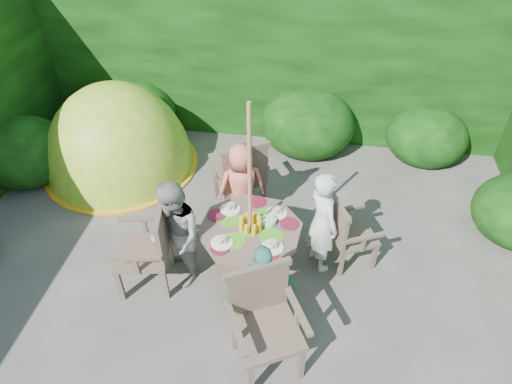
# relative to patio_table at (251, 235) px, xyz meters

# --- Properties ---
(ground) EXTENTS (60.00, 60.00, 0.00)m
(ground) POSITION_rel_patio_table_xyz_m (-0.14, -0.69, -0.57)
(ground) COLOR #484540
(ground) RESTS_ON ground
(hedge_enclosure) EXTENTS (9.00, 9.00, 2.50)m
(hedge_enclosure) POSITION_rel_patio_table_xyz_m (-0.14, 0.65, 0.68)
(hedge_enclosure) COLOR black
(hedge_enclosure) RESTS_ON ground
(patio_table) EXTENTS (1.44, 1.44, 0.81)m
(patio_table) POSITION_rel_patio_table_xyz_m (0.00, 0.00, 0.00)
(patio_table) COLOR #493B2F
(patio_table) RESTS_ON ground
(parasol_pole) EXTENTS (0.05, 0.05, 2.20)m
(parasol_pole) POSITION_rel_patio_table_xyz_m (-0.00, -0.00, 0.53)
(parasol_pole) COLOR #9A673D
(parasol_pole) RESTS_ON ground
(garden_chair_right) EXTENTS (0.65, 0.68, 0.89)m
(garden_chair_right) POSITION_rel_patio_table_xyz_m (1.05, 0.31, -0.09)
(garden_chair_right) COLOR #493B2F
(garden_chair_right) RESTS_ON ground
(garden_chair_left) EXTENTS (0.66, 0.72, 1.05)m
(garden_chair_left) POSITION_rel_patio_table_xyz_m (-1.04, -0.33, -0.01)
(garden_chair_left) COLOR #493B2F
(garden_chair_left) RESTS_ON ground
(garden_chair_back) EXTENTS (0.83, 0.80, 1.06)m
(garden_chair_back) POSITION_rel_patio_table_xyz_m (-0.30, 1.05, -0.00)
(garden_chair_back) COLOR #493B2F
(garden_chair_back) RESTS_ON ground
(garden_chair_front) EXTENTS (0.82, 0.79, 1.06)m
(garden_chair_front) POSITION_rel_patio_table_xyz_m (0.29, -1.05, -0.00)
(garden_chair_front) COLOR #493B2F
(garden_chair_front) RESTS_ON ground
(child_right) EXTENTS (0.52, 0.57, 1.32)m
(child_right) POSITION_rel_patio_table_xyz_m (0.76, 0.23, 0.09)
(child_right) COLOR silver
(child_right) RESTS_ON ground
(child_left) EXTENTS (0.78, 0.82, 1.33)m
(child_left) POSITION_rel_patio_table_xyz_m (-0.77, -0.23, 0.10)
(child_left) COLOR gray
(child_left) RESTS_ON ground
(child_back) EXTENTS (0.69, 0.57, 1.21)m
(child_back) POSITION_rel_patio_table_xyz_m (-0.24, 0.76, 0.04)
(child_back) COLOR #D86A59
(child_back) RESTS_ON ground
(child_front) EXTENTS (0.76, 0.50, 1.20)m
(child_front) POSITION_rel_patio_table_xyz_m (0.23, -0.77, 0.03)
(child_front) COLOR teal
(child_front) RESTS_ON ground
(dome_tent) EXTENTS (2.65, 2.65, 2.59)m
(dome_tent) POSITION_rel_patio_table_xyz_m (-2.26, 1.70, -0.57)
(dome_tent) COLOR #75B021
(dome_tent) RESTS_ON ground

